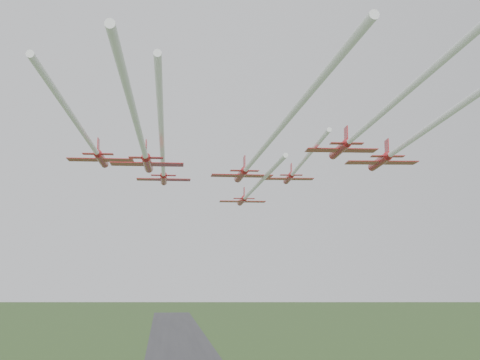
{
  "coord_description": "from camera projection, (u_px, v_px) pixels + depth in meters",
  "views": [
    {
      "loc": [
        -10.94,
        -95.54,
        41.56
      ],
      "look_at": [
        0.41,
        2.79,
        55.53
      ],
      "focal_mm": 50.0,
      "sensor_mm": 36.0,
      "label": 1
    }
  ],
  "objects": [
    {
      "name": "jet_lead",
      "position": [
        250.0,
        192.0,
        106.91
      ],
      "size": [
        8.17,
        52.31,
        2.45
      ],
      "rotation": [
        0.0,
        0.0,
        -0.01
      ],
      "color": "#B11C22"
    },
    {
      "name": "jet_row3_left",
      "position": [
        91.0,
        143.0,
        78.56
      ],
      "size": [
        8.71,
        49.52,
        2.6
      ],
      "rotation": [
        0.0,
        0.0,
        -0.02
      ],
      "color": "#B11C22"
    },
    {
      "name": "jet_row3_right",
      "position": [
        407.0,
        143.0,
        80.36
      ],
      "size": [
        10.03,
        58.84,
        2.96
      ],
      "rotation": [
        0.0,
        0.0,
        -0.08
      ],
      "color": "#B11C22"
    },
    {
      "name": "jet_row4_left",
      "position": [
        142.0,
        145.0,
        64.14
      ],
      "size": [
        8.13,
        48.19,
        2.43
      ],
      "rotation": [
        0.0,
        0.0,
        -0.02
      ],
      "color": "#B11C22"
    },
    {
      "name": "jet_row2_left",
      "position": [
        163.0,
        159.0,
        87.69
      ],
      "size": [
        8.44,
        67.17,
        2.53
      ],
      "rotation": [
        0.0,
        0.0,
        -0.01
      ],
      "color": "#B11C22"
    },
    {
      "name": "jet_row4_right",
      "position": [
        374.0,
        120.0,
        66.28
      ],
      "size": [
        8.74,
        62.31,
        2.6
      ],
      "rotation": [
        0.0,
        0.0,
        -0.05
      ],
      "color": "#B11C22"
    },
    {
      "name": "jet_row2_right",
      "position": [
        296.0,
        170.0,
        100.89
      ],
      "size": [
        8.04,
        43.05,
        2.38
      ],
      "rotation": [
        0.0,
        0.0,
        -0.07
      ],
      "color": "#B11C22"
    },
    {
      "name": "jet_row3_mid",
      "position": [
        259.0,
        153.0,
        73.61
      ],
      "size": [
        8.2,
        62.39,
        2.46
      ],
      "rotation": [
        0.0,
        0.0,
        0.0
      ],
      "color": "#B11C22"
    }
  ]
}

